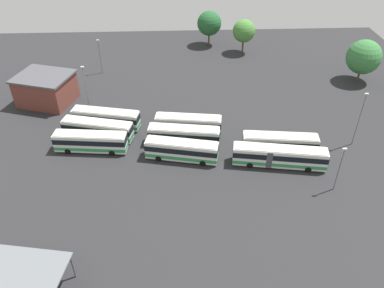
% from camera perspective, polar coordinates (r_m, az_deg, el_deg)
% --- Properties ---
extents(ground_plane, '(110.06, 110.06, 0.00)m').
position_cam_1_polar(ground_plane, '(65.08, -0.96, -0.12)').
color(ground_plane, '#28282B').
extents(bus_row0_slot0, '(12.00, 3.71, 3.38)m').
position_cam_1_polar(bus_row0_slot0, '(64.91, -14.77, 0.35)').
color(bus_row0_slot0, silver).
rests_on(bus_row0_slot0, ground_plane).
extents(bus_row0_slot1, '(12.34, 5.26, 3.38)m').
position_cam_1_polar(bus_row0_slot1, '(67.69, -13.78, 2.15)').
color(bus_row0_slot1, silver).
rests_on(bus_row0_slot1, ground_plane).
extents(bus_row0_slot2, '(12.28, 5.03, 3.38)m').
position_cam_1_polar(bus_row0_slot2, '(70.37, -12.60, 3.75)').
color(bus_row0_slot2, silver).
rests_on(bus_row0_slot2, ground_plane).
extents(bus_row1_slot0, '(11.77, 4.83, 3.38)m').
position_cam_1_polar(bus_row1_slot0, '(60.95, -1.54, -0.90)').
color(bus_row1_slot0, silver).
rests_on(bus_row1_slot0, ground_plane).
extents(bus_row1_slot1, '(12.08, 4.21, 3.38)m').
position_cam_1_polar(bus_row1_slot1, '(64.19, -1.20, 1.26)').
color(bus_row1_slot1, silver).
rests_on(bus_row1_slot1, ground_plane).
extents(bus_row1_slot2, '(11.68, 4.01, 3.38)m').
position_cam_1_polar(bus_row1_slot2, '(67.05, -0.56, 2.95)').
color(bus_row1_slot2, silver).
rests_on(bus_row1_slot2, ground_plane).
extents(bus_row2_slot0, '(14.61, 4.79, 3.38)m').
position_cam_1_polar(bus_row2_slot0, '(61.16, 12.75, -1.78)').
color(bus_row2_slot0, silver).
rests_on(bus_row2_slot0, ground_plane).
extents(bus_row2_slot1, '(12.22, 3.88, 3.38)m').
position_cam_1_polar(bus_row2_slot1, '(63.99, 12.87, 0.10)').
color(bus_row2_slot1, silver).
rests_on(bus_row2_slot1, ground_plane).
extents(depot_building, '(12.25, 11.11, 5.71)m').
position_cam_1_polar(depot_building, '(81.12, -20.79, 7.65)').
color(depot_building, brown).
rests_on(depot_building, ground_plane).
extents(maintenance_shelter, '(11.14, 8.85, 4.04)m').
position_cam_1_polar(maintenance_shelter, '(46.08, -24.84, -17.34)').
color(maintenance_shelter, slate).
rests_on(maintenance_shelter, ground_plane).
extents(lamp_post_near_entrance, '(0.56, 0.28, 7.75)m').
position_cam_1_polar(lamp_post_near_entrance, '(89.44, -13.47, 12.68)').
color(lamp_post_near_entrance, slate).
rests_on(lamp_post_near_entrance, ground_plane).
extents(lamp_post_by_building, '(0.56, 0.28, 9.72)m').
position_cam_1_polar(lamp_post_by_building, '(67.89, 23.53, 3.60)').
color(lamp_post_by_building, slate).
rests_on(lamp_post_by_building, ground_plane).
extents(lamp_post_far_corner, '(0.56, 0.28, 9.60)m').
position_cam_1_polar(lamp_post_far_corner, '(73.55, -15.38, 7.90)').
color(lamp_post_far_corner, slate).
rests_on(lamp_post_far_corner, ground_plane).
extents(lamp_post_mid_lot, '(0.56, 0.28, 7.44)m').
position_cam_1_polar(lamp_post_mid_lot, '(57.70, 20.97, -3.24)').
color(lamp_post_mid_lot, slate).
rests_on(lamp_post_mid_lot, ground_plane).
extents(tree_west_edge, '(5.48, 5.48, 8.24)m').
position_cam_1_polar(tree_west_edge, '(98.37, 7.69, 16.23)').
color(tree_west_edge, brown).
rests_on(tree_west_edge, ground_plane).
extents(tree_south_edge, '(6.13, 6.13, 8.72)m').
position_cam_1_polar(tree_south_edge, '(102.38, 2.57, 17.39)').
color(tree_south_edge, brown).
rests_on(tree_south_edge, ground_plane).
extents(tree_north_edge, '(7.22, 7.22, 9.08)m').
position_cam_1_polar(tree_north_edge, '(90.68, 24.05, 11.67)').
color(tree_north_edge, brown).
rests_on(tree_north_edge, ground_plane).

